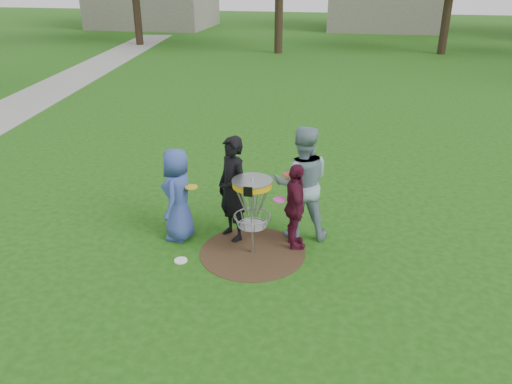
% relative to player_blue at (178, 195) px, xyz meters
% --- Properties ---
extents(ground, '(100.00, 100.00, 0.00)m').
position_rel_player_blue_xyz_m(ground, '(1.38, -0.29, -0.84)').
color(ground, '#19470F').
rests_on(ground, ground).
extents(dirt_patch, '(1.80, 1.80, 0.01)m').
position_rel_player_blue_xyz_m(dirt_patch, '(1.38, -0.29, -0.83)').
color(dirt_patch, '#47331E').
rests_on(dirt_patch, ground).
extents(concrete_path, '(7.75, 39.92, 0.02)m').
position_rel_player_blue_xyz_m(concrete_path, '(-8.62, 7.71, -0.83)').
color(concrete_path, '#9E9E99').
rests_on(concrete_path, ground).
extents(player_blue, '(0.56, 0.83, 1.67)m').
position_rel_player_blue_xyz_m(player_blue, '(0.00, 0.00, 0.00)').
color(player_blue, '#364995').
rests_on(player_blue, ground).
extents(player_black, '(0.81, 0.80, 1.88)m').
position_rel_player_blue_xyz_m(player_black, '(0.93, 0.18, 0.11)').
color(player_black, black).
rests_on(player_black, ground).
extents(player_grey, '(1.13, 0.95, 2.05)m').
position_rel_player_blue_xyz_m(player_grey, '(2.09, 0.47, 0.19)').
color(player_grey, '#7A929E').
rests_on(player_grey, ground).
extents(player_maroon, '(0.61, 0.96, 1.52)m').
position_rel_player_blue_xyz_m(player_maroon, '(2.04, 0.06, -0.07)').
color(player_maroon, '#4F1226').
rests_on(player_maroon, ground).
extents(disc_on_grass, '(0.22, 0.22, 0.02)m').
position_rel_player_blue_xyz_m(disc_on_grass, '(0.27, -0.78, -0.83)').
color(disc_on_grass, white).
rests_on(disc_on_grass, ground).
extents(disc_golf_basket, '(0.66, 0.67, 1.38)m').
position_rel_player_blue_xyz_m(disc_golf_basket, '(1.38, -0.29, 0.18)').
color(disc_golf_basket, '#9EA0A5').
rests_on(disc_golf_basket, ground).
extents(held_discs, '(1.85, 0.55, 0.34)m').
position_rel_player_blue_xyz_m(held_discs, '(1.27, 0.03, 0.26)').
color(held_discs, gold).
rests_on(held_discs, ground).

